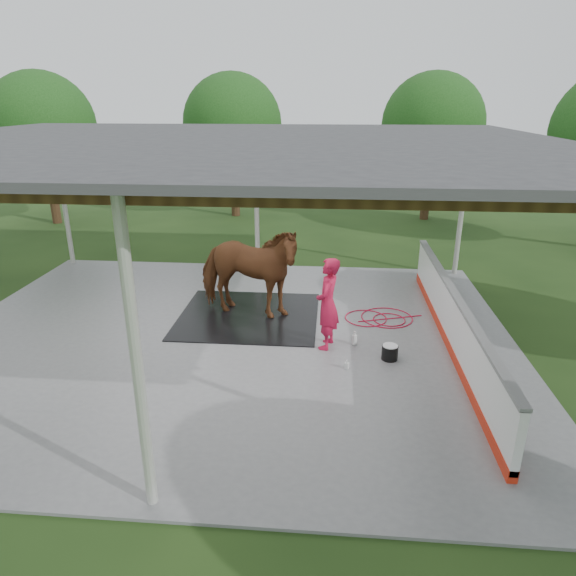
# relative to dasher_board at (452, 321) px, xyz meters

# --- Properties ---
(ground) EXTENTS (100.00, 100.00, 0.00)m
(ground) POSITION_rel_dasher_board_xyz_m (-4.60, 0.00, -0.59)
(ground) COLOR #1E3814
(concrete_slab) EXTENTS (12.00, 10.00, 0.05)m
(concrete_slab) POSITION_rel_dasher_board_xyz_m (-4.60, 0.00, -0.57)
(concrete_slab) COLOR slate
(concrete_slab) RESTS_ON ground
(pavilion_structure) EXTENTS (12.60, 10.60, 4.05)m
(pavilion_structure) POSITION_rel_dasher_board_xyz_m (-4.60, -0.00, 3.37)
(pavilion_structure) COLOR beige
(pavilion_structure) RESTS_ON ground
(dasher_board) EXTENTS (0.16, 8.00, 1.15)m
(dasher_board) POSITION_rel_dasher_board_xyz_m (0.00, 0.00, 0.00)
(dasher_board) COLOR red
(dasher_board) RESTS_ON concrete_slab
(tree_belt) EXTENTS (28.00, 28.00, 5.80)m
(tree_belt) POSITION_rel_dasher_board_xyz_m (-4.30, 0.90, 3.20)
(tree_belt) COLOR #382314
(tree_belt) RESTS_ON ground
(rubber_mat) EXTENTS (3.16, 2.97, 0.02)m
(rubber_mat) POSITION_rel_dasher_board_xyz_m (-4.31, 1.16, -0.53)
(rubber_mat) COLOR black
(rubber_mat) RESTS_ON concrete_slab
(horse) EXTENTS (2.74, 1.72, 2.14)m
(horse) POSITION_rel_dasher_board_xyz_m (-4.31, 1.16, 0.55)
(horse) COLOR brown
(horse) RESTS_ON rubber_mat
(handler) EXTENTS (0.58, 0.76, 1.87)m
(handler) POSITION_rel_dasher_board_xyz_m (-2.49, -0.23, 0.39)
(handler) COLOR #BB1439
(handler) RESTS_ON concrete_slab
(wash_bucket) EXTENTS (0.32, 0.32, 0.29)m
(wash_bucket) POSITION_rel_dasher_board_xyz_m (-1.27, -0.67, -0.39)
(wash_bucket) COLOR black
(wash_bucket) RESTS_ON concrete_slab
(soap_bottle_a) EXTENTS (0.16, 0.16, 0.30)m
(soap_bottle_a) POSITION_rel_dasher_board_xyz_m (-1.93, -0.11, -0.39)
(soap_bottle_a) COLOR silver
(soap_bottle_a) RESTS_ON concrete_slab
(soap_bottle_b) EXTENTS (0.10, 0.10, 0.18)m
(soap_bottle_b) POSITION_rel_dasher_board_xyz_m (-2.10, -1.12, -0.45)
(soap_bottle_b) COLOR #338CD8
(soap_bottle_b) RESTS_ON concrete_slab
(hose_coil) EXTENTS (1.78, 1.18, 0.02)m
(hose_coil) POSITION_rel_dasher_board_xyz_m (-1.28, 1.27, -0.53)
(hose_coil) COLOR red
(hose_coil) RESTS_ON concrete_slab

